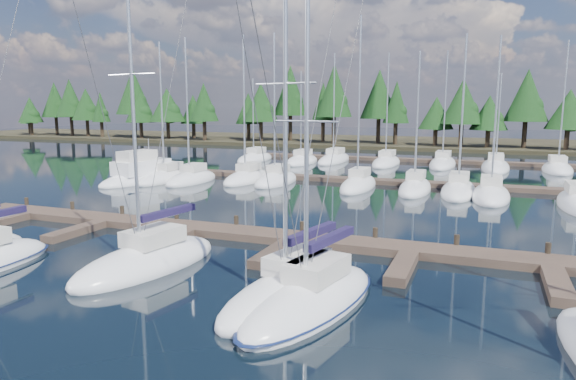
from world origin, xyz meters
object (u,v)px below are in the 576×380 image
at_px(front_sailboat_4, 312,300).
at_px(motor_yacht_left, 142,176).
at_px(front_sailboat_2, 148,261).
at_px(main_dock, 291,241).
at_px(front_sailboat_3, 292,292).

xyz_separation_m(front_sailboat_4, motor_yacht_left, (-24.65, 23.07, 0.26)).
bearing_deg(motor_yacht_left, front_sailboat_2, -52.46).
bearing_deg(main_dock, front_sailboat_3, -68.91).
distance_m(main_dock, front_sailboat_2, 7.37).
distance_m(front_sailboat_3, motor_yacht_left, 32.71).
xyz_separation_m(main_dock, front_sailboat_2, (-4.62, -5.75, 0.09)).
xyz_separation_m(main_dock, front_sailboat_4, (3.63, -7.49, 0.07)).
height_order(front_sailboat_2, motor_yacht_left, front_sailboat_2).
bearing_deg(front_sailboat_3, front_sailboat_2, 170.57).
height_order(main_dock, front_sailboat_4, front_sailboat_4).
relative_size(front_sailboat_3, motor_yacht_left, 1.40).
relative_size(main_dock, front_sailboat_2, 2.89).
xyz_separation_m(front_sailboat_2, front_sailboat_4, (8.25, -1.74, -0.02)).
bearing_deg(main_dock, front_sailboat_4, -64.11).
relative_size(front_sailboat_2, motor_yacht_left, 1.50).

